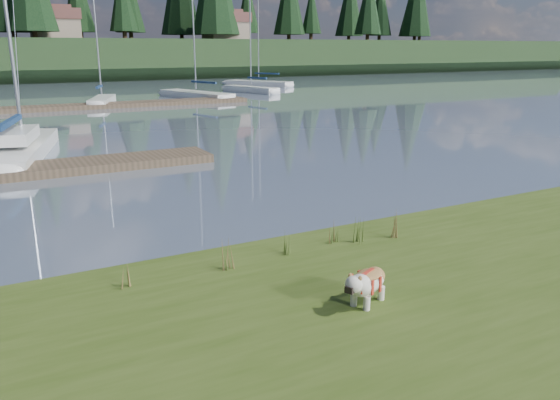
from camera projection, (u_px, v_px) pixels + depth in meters
ground at (43, 110)px, 37.66m from camera, size 200.00×200.00×0.00m
bank at (321, 374)px, 7.02m from camera, size 60.00×9.00×0.35m
ridge at (9, 60)px, 73.53m from camera, size 200.00×20.00×5.00m
bulldog at (367, 281)px, 8.48m from camera, size 1.01×0.68×0.60m
sailboat_main at (23, 144)px, 22.21m from camera, size 3.89×9.36×13.19m
dock_far at (74, 107)px, 38.52m from camera, size 26.00×2.20×0.30m
sailboat_bg_2 at (103, 100)px, 41.82m from camera, size 3.31×6.55×9.91m
sailboat_bg_3 at (190, 94)px, 47.03m from camera, size 4.45×9.41×13.49m
sailboat_bg_4 at (247, 89)px, 52.92m from camera, size 3.55×7.42×10.87m
sailboat_bg_5 at (253, 83)px, 61.53m from camera, size 6.11×8.70×12.80m
weed_0 at (227, 257)px, 9.82m from camera, size 0.17×0.14×0.58m
weed_1 at (285, 243)px, 10.55m from camera, size 0.17×0.14×0.55m
weed_2 at (360, 231)px, 11.18m from camera, size 0.17×0.14×0.59m
weed_3 at (128, 277)px, 9.11m from camera, size 0.17×0.14×0.45m
weed_4 at (333, 233)px, 11.19m from camera, size 0.17×0.14×0.47m
weed_5 at (397, 224)px, 11.46m from camera, size 0.17×0.14×0.70m
mud_lip at (202, 265)px, 10.78m from camera, size 60.00×0.50×0.14m
conifer_8 at (369, 2)px, 90.85m from camera, size 4.62×4.62×11.77m
house_1 at (55, 23)px, 73.24m from camera, size 6.30×5.30×4.65m
house_2 at (226, 26)px, 82.39m from camera, size 6.30×5.30×4.65m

